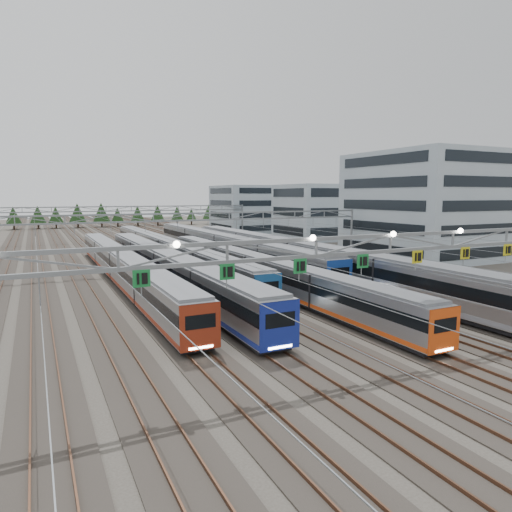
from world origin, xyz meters
name	(u,v)px	position (x,y,z in m)	size (l,w,h in m)	color
ground	(386,354)	(0.00, 0.00, 0.00)	(400.00, 400.00, 0.00)	#47423A
track_bed	(121,230)	(0.00, 100.00, 1.49)	(54.00, 260.00, 5.42)	#2D2823
train_a	(122,266)	(-11.25, 32.77, 2.03)	(2.74, 56.97, 3.57)	black
train_b	(166,266)	(-6.75, 29.62, 2.12)	(2.87, 55.05, 3.74)	black
train_c	(167,250)	(-2.25, 45.90, 2.01)	(2.70, 67.15, 3.52)	black
train_d	(255,269)	(2.25, 24.27, 1.95)	(2.61, 54.02, 3.39)	black
train_e	(223,246)	(6.75, 45.41, 2.25)	(3.06, 62.37, 3.99)	black
train_f	(297,256)	(11.25, 29.97, 2.28)	(3.10, 68.50, 4.05)	black
gantry_near	(391,247)	(-0.05, -0.12, 7.09)	(56.36, 0.61, 8.08)	gray
gantry_mid	(193,223)	(0.00, 40.00, 6.39)	(56.36, 0.36, 8.00)	gray
gantry_far	(131,213)	(0.00, 85.00, 6.39)	(56.36, 0.36, 8.00)	gray
depot_bldg_south	(423,205)	(38.06, 34.27, 8.66)	(18.00, 22.00, 17.31)	#96A6B4
depot_bldg_mid	(314,212)	(39.05, 68.71, 6.43)	(14.00, 16.00, 12.85)	#96A6B4
depot_bldg_north	(257,209)	(36.65, 94.27, 6.51)	(22.00, 18.00, 13.01)	#96A6B4
treeline	(119,214)	(5.40, 134.20, 4.23)	(106.40, 5.60, 7.02)	#332114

